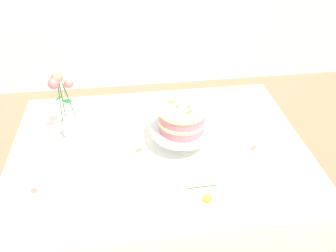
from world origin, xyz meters
name	(u,v)px	position (x,y,z in m)	size (l,w,h in m)	color
ground_plane	(161,237)	(0.00, 0.00, 0.00)	(12.00, 12.00, 0.00)	#8C7051
dining_table	(160,163)	(0.00, -0.02, 0.65)	(1.40, 1.00, 0.74)	white
linen_napkin	(181,144)	(0.11, 0.00, 0.74)	(0.32, 0.32, 0.00)	white
cake_stand	(182,131)	(0.11, 0.00, 0.82)	(0.29, 0.29, 0.10)	silver
layer_cake	(182,118)	(0.11, 0.00, 0.90)	(0.22, 0.22, 0.13)	#CC7A84
flower_vase	(66,112)	(-0.42, 0.14, 0.88)	(0.10, 0.10, 0.35)	silver
fallen_rose	(207,197)	(0.16, -0.35, 0.76)	(0.13, 0.10, 0.04)	#2D6028
loose_petal_0	(254,148)	(0.45, -0.07, 0.74)	(0.04, 0.03, 0.01)	#E56B51
loose_petal_1	(90,145)	(-0.33, 0.05, 0.74)	(0.04, 0.03, 0.00)	pink
loose_petal_2	(139,150)	(-0.10, -0.02, 0.74)	(0.04, 0.03, 0.01)	#E56B51
loose_petal_3	(34,190)	(-0.54, -0.21, 0.74)	(0.04, 0.03, 0.00)	#E56B51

